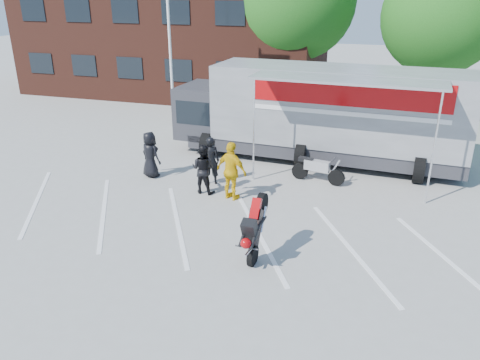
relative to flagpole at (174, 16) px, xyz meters
The scene contains 13 objects.
ground 12.83m from the flagpole, 58.02° to the right, with size 100.00×100.00×0.00m, color #9D9D98.
parking_bay_lines 12.06m from the flagpole, 55.25° to the right, with size 18.00×5.00×0.01m, color white.
office_building 8.97m from the flagpole, 115.15° to the left, with size 18.00×8.00×7.00m, color #4E2319.
flagpole is the anchor object (origin of this frame).
tree_left 7.37m from the flagpole, 54.72° to the left, with size 6.12×6.12×8.64m.
tree_mid 12.31m from the flagpole, 23.97° to the left, with size 5.44×5.44×7.68m.
transporter_truck 9.10m from the flagpole, 19.85° to the right, with size 11.12×5.36×3.54m, color gray, non-canonical shape.
parked_motorcycle 10.12m from the flagpole, 33.17° to the right, with size 0.63×1.90×0.99m, color silver, non-canonical shape.
stunt_bike_rider 12.95m from the flagpole, 55.85° to the right, with size 0.71×1.51×1.77m, color black, non-canonical shape.
spectator_leather_a 7.58m from the flagpole, 74.31° to the right, with size 0.79×0.51×1.62m, color black.
spectator_leather_b 8.32m from the flagpole, 56.88° to the right, with size 0.60×0.39×1.64m, color black.
spectator_leather_c 8.92m from the flagpole, 59.72° to the right, with size 0.79×0.61×1.62m, color black.
spectator_hivis 9.52m from the flagpole, 54.48° to the right, with size 1.09×0.45×1.86m, color #EAB80C.
Camera 1 is at (3.05, -9.68, 6.11)m, focal length 35.00 mm.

